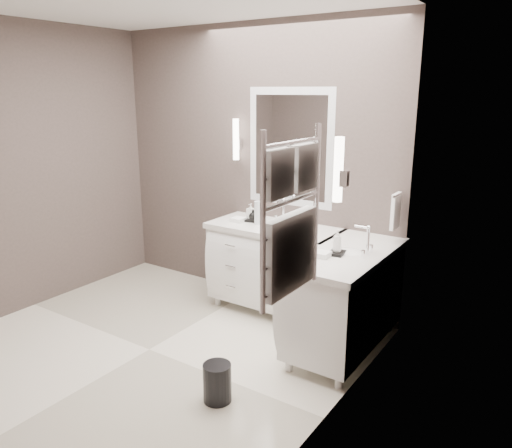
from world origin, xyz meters
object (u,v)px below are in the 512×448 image
Objects in this scene: waste_bin at (217,383)px; vanity_back at (274,263)px; vanity_right at (345,294)px; towel_ladder at (291,225)px.

vanity_back is at bearing 107.15° from waste_bin.
towel_ladder reaches higher than vanity_right.
towel_ladder reaches higher than waste_bin.
vanity_right is at bearing 69.44° from waste_bin.
vanity_back is 0.93m from vanity_right.
vanity_back is 1.00× the size of vanity_right.
vanity_back is at bearing 159.62° from vanity_right.
waste_bin is at bearing 165.61° from towel_ladder.
vanity_right is at bearing 99.84° from towel_ladder.
vanity_right is 1.60m from towel_ladder.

